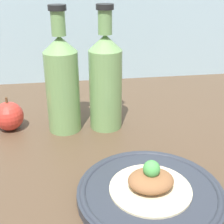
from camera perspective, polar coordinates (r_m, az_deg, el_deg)
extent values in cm
cube|color=brown|center=(66.84, -4.10, -10.39)|extent=(180.00, 110.00, 4.00)
cylinder|color=#2D333D|center=(56.28, 6.96, -14.59)|extent=(25.40, 25.40, 1.73)
torus|color=#2D333D|center=(55.90, 6.99, -14.11)|extent=(24.58, 24.58, 1.21)
cylinder|color=beige|center=(55.62, 7.02, -13.74)|extent=(14.20, 14.20, 0.40)
ellipsoid|color=brown|center=(54.57, 7.11, -12.33)|extent=(7.90, 6.72, 3.04)
sphere|color=#4CA34C|center=(53.18, 7.25, -10.27)|extent=(2.91, 2.91, 2.91)
cylinder|color=#729E5B|center=(75.02, -8.96, 3.59)|extent=(7.92, 7.92, 19.47)
cone|color=#729E5B|center=(71.76, -9.57, 12.20)|extent=(7.92, 7.92, 3.57)
cylinder|color=#729E5B|center=(70.96, -9.82, 15.70)|extent=(3.17, 3.17, 5.32)
cylinder|color=black|center=(70.55, -10.02, 18.31)|extent=(3.96, 3.96, 1.20)
cylinder|color=#729E5B|center=(75.56, -1.18, 4.05)|extent=(7.92, 7.92, 19.47)
cone|color=#729E5B|center=(72.32, -1.26, 12.62)|extent=(7.92, 7.92, 3.57)
cylinder|color=#729E5B|center=(71.53, -1.29, 16.10)|extent=(3.17, 3.17, 5.32)
cylinder|color=black|center=(71.12, -1.32, 18.70)|extent=(3.96, 3.96, 1.20)
sphere|color=red|center=(80.42, -18.34, -0.71)|extent=(7.14, 7.14, 7.14)
cylinder|color=brown|center=(78.83, -18.73, 2.01)|extent=(0.57, 0.57, 1.61)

